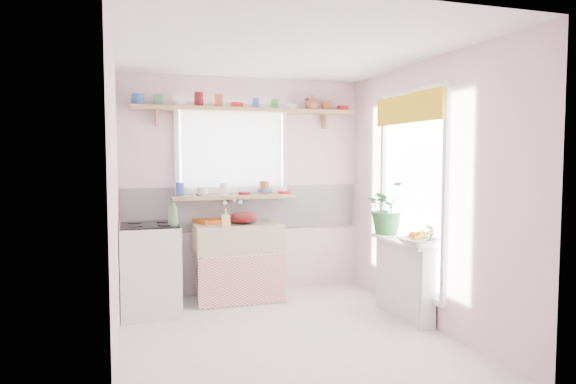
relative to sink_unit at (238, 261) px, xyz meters
name	(u,v)px	position (x,y,z in m)	size (l,w,h in m)	color
room	(320,178)	(0.81, -0.43, 0.94)	(3.20, 3.20, 3.20)	white
sink_unit	(238,261)	(0.00, 0.00, 0.00)	(0.95, 0.65, 1.11)	white
cooker	(150,269)	(-0.95, -0.24, 0.03)	(0.58, 0.58, 0.93)	white
radiator_ledge	(404,277)	(1.45, -1.09, -0.03)	(0.22, 0.95, 0.78)	white
windowsill	(234,197)	(0.00, 0.19, 0.71)	(1.40, 0.22, 0.04)	tan
pine_shelf	(247,110)	(0.15, 0.18, 1.69)	(2.52, 0.24, 0.04)	tan
shelf_crockery	(243,103)	(0.11, 0.18, 1.76)	(2.47, 0.11, 0.12)	#3359A5
sill_crockery	(230,190)	(-0.05, 0.19, 0.78)	(1.35, 0.11, 0.12)	#3359A5
dish_tray	(214,221)	(-0.22, 0.21, 0.44)	(0.41, 0.31, 0.04)	#D05D12
colander	(243,218)	(0.07, 0.00, 0.49)	(0.30, 0.30, 0.14)	#550E12
jade_plant	(388,207)	(1.48, -0.69, 0.62)	(0.50, 0.44, 0.56)	#28642B
fruit_bowl	(418,242)	(1.36, -1.49, 0.38)	(0.33, 0.33, 0.08)	silver
herb_pot	(430,235)	(1.48, -1.49, 0.45)	(0.11, 0.08, 0.21)	#326126
soap_bottle_sink	(226,218)	(-0.17, -0.19, 0.51)	(0.09, 0.09, 0.19)	#F0DE6A
sill_cup	(203,192)	(-0.36, 0.13, 0.78)	(0.12, 0.12, 0.09)	silver
sill_bowl	(265,192)	(0.37, 0.21, 0.76)	(0.18, 0.18, 0.06)	#366AB0
shelf_vase	(312,102)	(0.91, 0.12, 1.79)	(0.16, 0.16, 0.17)	#984B2E
cooker_bottle	(173,213)	(-0.73, -0.41, 0.61)	(0.10, 0.10, 0.26)	#458B47
fruit	(419,236)	(1.37, -1.49, 0.45)	(0.20, 0.14, 0.10)	orange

